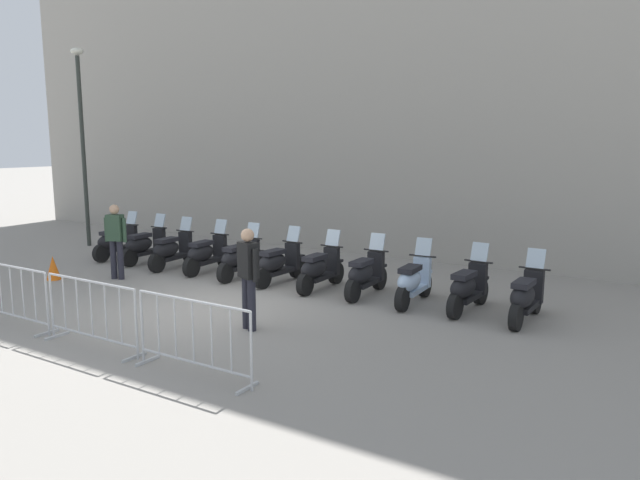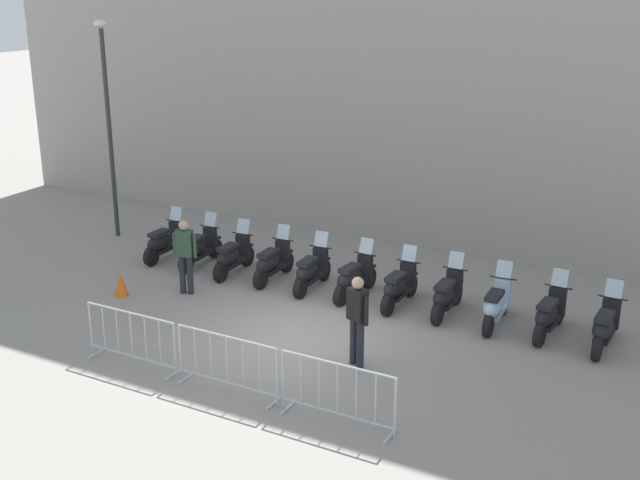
{
  "view_description": "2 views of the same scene",
  "coord_description": "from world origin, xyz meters",
  "views": [
    {
      "loc": [
        7.8,
        -8.02,
        3.17
      ],
      "look_at": [
        1.06,
        2.44,
        1.09
      ],
      "focal_mm": 33.64,
      "sensor_mm": 36.0,
      "label": 1
    },
    {
      "loc": [
        7.4,
        -12.27,
        6.74
      ],
      "look_at": [
        -0.97,
        2.55,
        1.17
      ],
      "focal_mm": 44.54,
      "sensor_mm": 36.0,
      "label": 2
    }
  ],
  "objects": [
    {
      "name": "motorcycle_6",
      "position": [
        1.03,
        2.45,
        0.45
      ],
      "size": [
        0.56,
        1.72,
        1.24
      ],
      "color": "black",
      "rests_on": "ground"
    },
    {
      "name": "motorcycle_3",
      "position": [
        -2.18,
        2.41,
        0.45
      ],
      "size": [
        0.56,
        1.72,
        1.24
      ],
      "color": "black",
      "rests_on": "ground"
    },
    {
      "name": "traffic_cone",
      "position": [
        -4.64,
        -0.03,
        0.28
      ],
      "size": [
        0.32,
        0.32,
        0.55
      ],
      "primitive_type": "cone",
      "color": "orange",
      "rests_on": "ground"
    },
    {
      "name": "motorcycle_0",
      "position": [
        -5.4,
        2.37,
        0.45
      ],
      "size": [
        0.56,
        1.72,
        1.24
      ],
      "color": "black",
      "rests_on": "ground"
    },
    {
      "name": "barrier_segment_1",
      "position": [
        0.04,
        -2.46,
        0.52
      ],
      "size": [
        2.03,
        0.47,
        1.07
      ],
      "color": "#B2B5B7",
      "rests_on": "ground"
    },
    {
      "name": "officer_near_row_end",
      "position": [
        -3.44,
        0.8,
        0.98
      ],
      "size": [
        0.53,
        0.32,
        1.73
      ],
      "color": "#23232D",
      "rests_on": "ground"
    },
    {
      "name": "ground_plane",
      "position": [
        0.0,
        0.0,
        0.0
      ],
      "size": [
        120.0,
        120.0,
        0.0
      ],
      "primitive_type": "plane",
      "color": "gray"
    },
    {
      "name": "building_facade",
      "position": [
        -0.13,
        7.73,
        6.85
      ],
      "size": [
        28.04,
        2.86,
        13.7
      ],
      "primitive_type": "cube",
      "rotation": [
        0.0,
        0.0,
        0.02
      ],
      "color": "#9E998E",
      "rests_on": "ground"
    },
    {
      "name": "street_lamp",
      "position": [
        -7.84,
        3.27,
        3.5
      ],
      "size": [
        0.36,
        0.36,
        5.81
      ],
      "color": "#2D332D",
      "rests_on": "ground"
    },
    {
      "name": "officer_mid_plaza",
      "position": [
        1.5,
        -0.46,
        0.98
      ],
      "size": [
        0.52,
        0.33,
        1.73
      ],
      "color": "#23232D",
      "rests_on": "ground"
    },
    {
      "name": "barrier_segment_0",
      "position": [
        -2.07,
        -2.49,
        0.52
      ],
      "size": [
        2.03,
        0.47,
        1.07
      ],
      "color": "#B2B5B7",
      "rests_on": "ground"
    },
    {
      "name": "motorcycle_1",
      "position": [
        -4.33,
        2.4,
        0.45
      ],
      "size": [
        0.56,
        1.72,
        1.24
      ],
      "color": "black",
      "rests_on": "ground"
    },
    {
      "name": "motorcycle_5",
      "position": [
        -0.05,
        2.44,
        0.45
      ],
      "size": [
        0.56,
        1.73,
        1.24
      ],
      "color": "black",
      "rests_on": "ground"
    },
    {
      "name": "motorcycle_4",
      "position": [
        -1.11,
        2.37,
        0.45
      ],
      "size": [
        0.56,
        1.73,
        1.24
      ],
      "color": "black",
      "rests_on": "ground"
    },
    {
      "name": "barrier_segment_2",
      "position": [
        2.15,
        -2.42,
        0.52
      ],
      "size": [
        2.03,
        0.47,
        1.07
      ],
      "color": "#B2B5B7",
      "rests_on": "ground"
    },
    {
      "name": "motorcycle_8",
      "position": [
        3.18,
        2.48,
        0.45
      ],
      "size": [
        0.56,
        1.73,
        1.24
      ],
      "color": "black",
      "rests_on": "ground"
    },
    {
      "name": "motorcycle_2",
      "position": [
        -3.25,
        2.31,
        0.45
      ],
      "size": [
        0.56,
        1.73,
        1.24
      ],
      "color": "black",
      "rests_on": "ground"
    },
    {
      "name": "motorcycle_9",
      "position": [
        4.25,
        2.54,
        0.45
      ],
      "size": [
        0.56,
        1.72,
        1.24
      ],
      "color": "black",
      "rests_on": "ground"
    },
    {
      "name": "motorcycle_10",
      "position": [
        5.32,
        2.46,
        0.45
      ],
      "size": [
        0.56,
        1.72,
        1.24
      ],
      "color": "black",
      "rests_on": "ground"
    },
    {
      "name": "motorcycle_7",
      "position": [
        2.11,
        2.52,
        0.45
      ],
      "size": [
        0.56,
        1.72,
        1.24
      ],
      "color": "black",
      "rests_on": "ground"
    }
  ]
}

